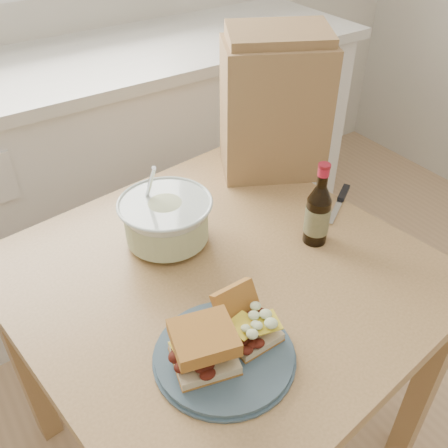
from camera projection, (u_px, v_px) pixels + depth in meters
cabinet_run at (68, 183)px, 1.96m from camera, size 2.50×0.64×0.94m
dining_table at (220, 303)px, 1.23m from camera, size 1.00×1.00×0.75m
plate at (224, 355)px, 0.96m from camera, size 0.27×0.27×0.02m
sandwich_left at (204, 347)px, 0.91m from camera, size 0.14×0.13×0.08m
sandwich_right at (247, 321)px, 0.98m from camera, size 0.10×0.13×0.08m
coleslaw_bowl at (166, 222)px, 1.21m from camera, size 0.23×0.23×0.23m
beer_bottle at (318, 214)px, 1.20m from camera, size 0.06×0.06×0.22m
knife at (342, 197)px, 1.39m from camera, size 0.17×0.11×0.01m
paper_bag at (274, 110)px, 1.41m from camera, size 0.35×0.30×0.38m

